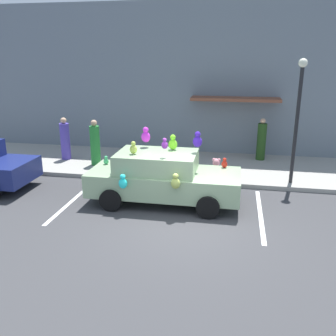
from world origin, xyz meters
TOP-DOWN VIEW (x-y plane):
  - ground_plane at (0.00, 0.00)m, footprint 60.00×60.00m
  - sidewalk at (0.00, 5.00)m, footprint 24.00×4.00m
  - storefront_building at (0.01, 7.14)m, footprint 24.00×1.25m
  - parking_stripe_front at (1.95, 1.00)m, footprint 0.12×3.60m
  - parking_stripe_rear at (-3.67, 1.00)m, footprint 0.12×3.60m
  - plush_covered_car at (-0.93, 1.37)m, footprint 4.47×2.08m
  - teddy_bear_on_sidewalk at (0.55, 3.48)m, footprint 0.38×0.31m
  - street_lamp_post at (3.06, 3.50)m, footprint 0.28×0.28m
  - pedestrian_near_shopfront at (-5.67, 4.79)m, footprint 0.38×0.38m
  - pedestrian_walking_past at (-4.17, 4.25)m, footprint 0.37×0.37m
  - pedestrian_by_lamp at (2.20, 6.19)m, footprint 0.36×0.36m

SIDE VIEW (x-z plane):
  - ground_plane at x=0.00m, z-range 0.00..0.00m
  - parking_stripe_front at x=1.95m, z-range 0.00..0.01m
  - parking_stripe_rear at x=-3.67m, z-range 0.00..0.01m
  - sidewalk at x=0.00m, z-range 0.00..0.15m
  - teddy_bear_on_sidewalk at x=0.55m, z-range 0.12..0.84m
  - plush_covered_car at x=-0.93m, z-range -0.28..1.89m
  - pedestrian_by_lamp at x=2.20m, z-range 0.08..1.79m
  - pedestrian_near_shopfront at x=-5.67m, z-range 0.08..1.80m
  - pedestrian_walking_past at x=-4.17m, z-range 0.08..1.85m
  - street_lamp_post at x=3.06m, z-range 0.59..4.63m
  - storefront_building at x=0.01m, z-range -0.01..6.39m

